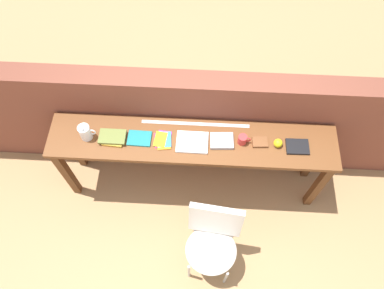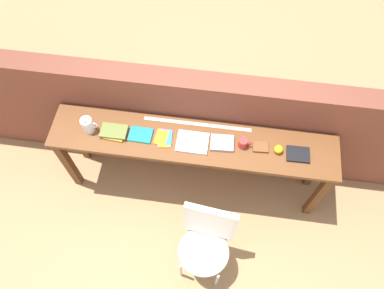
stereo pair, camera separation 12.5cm
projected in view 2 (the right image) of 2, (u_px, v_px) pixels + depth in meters
The scene contains 15 objects.
ground_plane at pixel (189, 208), 3.83m from camera, with size 40.00×40.00×0.00m, color tan.
brick_wall_back at pixel (198, 122), 3.58m from camera, with size 6.00×0.20×1.29m, color brown.
sideboard at pixel (193, 148), 3.33m from camera, with size 2.50×0.44×0.88m.
chair_white_moulded at pixel (206, 241), 3.14m from camera, with size 0.49×0.50×0.89m.
pitcher_white at pixel (88, 125), 3.19m from camera, with size 0.14×0.10×0.18m.
book_stack_leftmost at pixel (114, 132), 3.22m from camera, with size 0.23×0.16×0.05m.
magazine_cycling at pixel (140, 135), 3.23m from camera, with size 0.20×0.15×0.02m, color #19757A.
pamphlet_pile_colourful at pixel (164, 138), 3.21m from camera, with size 0.17×0.20×0.01m.
book_open_centre at pixel (192, 142), 3.19m from camera, with size 0.27×0.21×0.02m, color white.
book_grey_hardcover at pixel (222, 143), 3.18m from camera, with size 0.20×0.16×0.03m, color #9E9EA3.
mug at pixel (243, 143), 3.14m from camera, with size 0.11×0.08×0.09m.
leather_journal_brown at pixel (261, 147), 3.16m from camera, with size 0.13×0.10×0.02m, color brown.
sports_ball_small at pixel (279, 149), 3.12m from camera, with size 0.07×0.07×0.07m, color yellow.
book_repair_rightmost at pixel (298, 154), 3.13m from camera, with size 0.19×0.15×0.02m, color black.
ruler_metal_back_edge at pixel (197, 124), 3.29m from camera, with size 0.95×0.03×0.00m, color silver.
Camera 2 is at (0.21, -1.27, 3.67)m, focal length 35.00 mm.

